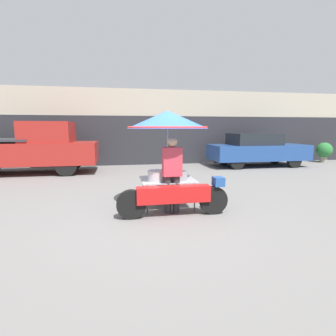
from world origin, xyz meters
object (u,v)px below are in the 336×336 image
at_px(pickup_truck, 30,149).
at_px(potted_plant, 324,151).
at_px(parked_car, 257,149).
at_px(vendor_person, 172,171).
at_px(vendor_motorcycle_cart, 168,135).

relative_size(pickup_truck, potted_plant, 5.14).
bearing_deg(pickup_truck, parked_car, 1.76).
bearing_deg(vendor_person, pickup_truck, 128.01).
distance_m(vendor_person, parked_car, 7.80).
distance_m(vendor_person, potted_plant, 11.29).
distance_m(vendor_motorcycle_cart, parked_car, 7.60).
bearing_deg(vendor_motorcycle_cart, vendor_person, -88.31).
distance_m(vendor_motorcycle_cart, vendor_person, 0.79).
height_order(vendor_motorcycle_cart, vendor_person, vendor_motorcycle_cart).
distance_m(vendor_person, pickup_truck, 7.09).
height_order(vendor_motorcycle_cart, pickup_truck, vendor_motorcycle_cart).
xyz_separation_m(parked_car, pickup_truck, (-9.50, -0.29, 0.18)).
relative_size(vendor_person, potted_plant, 1.54).
bearing_deg(vendor_person, vendor_motorcycle_cart, 91.69).
height_order(vendor_motorcycle_cart, parked_car, vendor_motorcycle_cart).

